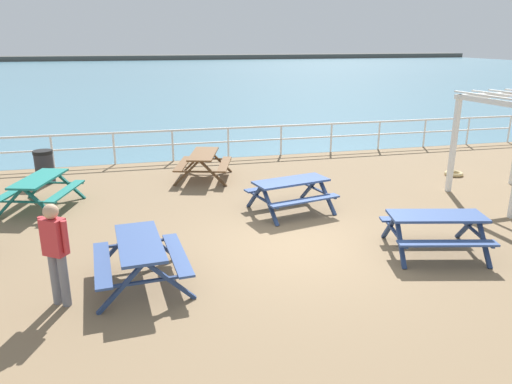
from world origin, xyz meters
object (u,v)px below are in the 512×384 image
(picnic_table_far_right, at_px, (204,160))
(picnic_table_seaward, at_px, (291,188))
(picnic_table_far_left, at_px, (40,185))
(visitor, at_px, (56,249))
(picnic_table_near_left, at_px, (140,252))
(litter_bin, at_px, (44,167))
(picnic_table_near_right, at_px, (436,224))

(picnic_table_far_right, relative_size, picnic_table_seaward, 1.03)
(picnic_table_far_left, xyz_separation_m, visitor, (1.07, -4.97, 0.36))
(picnic_table_near_left, xyz_separation_m, visitor, (-1.23, -0.40, 0.36))
(picnic_table_far_right, xyz_separation_m, picnic_table_seaward, (1.64, -3.35, 0.00))
(picnic_table_far_right, bearing_deg, picnic_table_seaward, -137.86)
(picnic_table_near_left, xyz_separation_m, litter_bin, (-2.57, 6.93, -0.10))
(picnic_table_far_left, height_order, litter_bin, litter_bin)
(picnic_table_near_left, height_order, picnic_table_far_left, same)
(picnic_table_far_right, bearing_deg, picnic_table_far_left, 127.79)
(picnic_table_near_right, bearing_deg, picnic_table_far_right, 133.13)
(picnic_table_far_left, height_order, visitor, visitor)
(picnic_table_near_right, distance_m, picnic_table_seaward, 3.55)
(picnic_table_near_left, bearing_deg, picnic_table_seaward, -55.65)
(picnic_table_far_right, height_order, picnic_table_seaward, same)
(picnic_table_near_right, height_order, picnic_table_seaward, same)
(picnic_table_near_right, bearing_deg, picnic_table_far_left, 162.84)
(picnic_table_near_right, distance_m, visitor, 6.81)
(picnic_table_far_right, bearing_deg, picnic_table_near_right, -134.03)
(picnic_table_near_left, height_order, litter_bin, litter_bin)
(litter_bin, bearing_deg, visitor, -79.64)
(visitor, bearing_deg, picnic_table_seaward, 160.08)
(litter_bin, bearing_deg, picnic_table_far_left, -83.42)
(picnic_table_near_right, xyz_separation_m, visitor, (-6.79, -0.34, 0.36))
(visitor, relative_size, litter_bin, 1.75)
(picnic_table_seaward, bearing_deg, picnic_table_far_right, 103.07)
(picnic_table_far_left, xyz_separation_m, picnic_table_far_right, (4.24, 1.68, 0.00))
(litter_bin, bearing_deg, picnic_table_near_left, -69.63)
(picnic_table_near_right, bearing_deg, litter_bin, 152.64)
(picnic_table_near_left, distance_m, picnic_table_far_left, 5.11)
(picnic_table_near_left, distance_m, picnic_table_near_right, 5.56)
(picnic_table_near_right, relative_size, picnic_table_seaward, 1.00)
(picnic_table_far_left, bearing_deg, picnic_table_seaward, -89.01)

